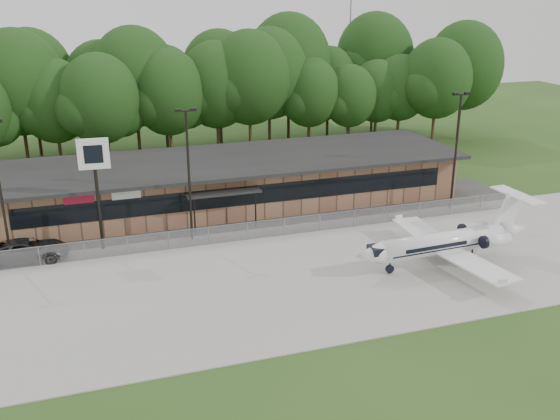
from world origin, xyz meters
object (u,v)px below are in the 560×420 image
object	(u,v)px
terminal	(231,180)
business_jet	(448,243)
pole_sign	(95,166)
suv	(27,251)

from	to	relation	value
terminal	business_jet	world-z (taller)	business_jet
business_jet	pole_sign	bearing A→B (deg)	152.78
business_jet	suv	xyz separation A→B (m)	(-28.07, 9.91, -0.87)
pole_sign	suv	bearing A→B (deg)	-171.16
suv	pole_sign	world-z (taller)	pole_sign
suv	pole_sign	size ratio (longest dim) A/B	0.68
terminal	business_jet	size ratio (longest dim) A/B	2.95
terminal	pole_sign	size ratio (longest dim) A/B	4.86
suv	business_jet	bearing A→B (deg)	-108.25
business_jet	pole_sign	size ratio (longest dim) A/B	1.65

